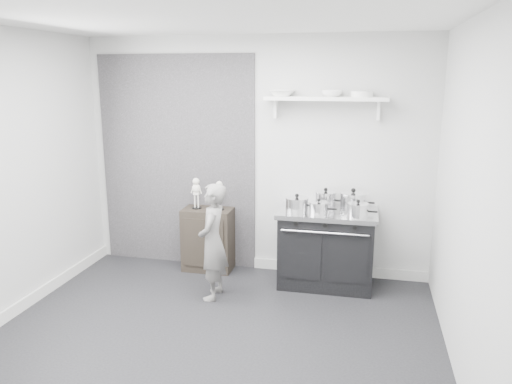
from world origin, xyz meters
TOP-DOWN VIEW (x-y plane):
  - ground at (0.00, 0.00)m, footprint 4.00×4.00m
  - room_shell at (-0.09, 0.15)m, footprint 4.02×3.62m
  - wall_shelf at (0.80, 1.68)m, footprint 1.30×0.26m
  - stove at (0.87, 1.48)m, footprint 1.05×0.66m
  - side_cabinet at (-0.53, 1.61)m, footprint 0.57×0.33m
  - child at (-0.24, 0.89)m, footprint 0.30×0.45m
  - pot_front_left at (0.55, 1.40)m, footprint 0.33×0.25m
  - pot_back_left at (0.84, 1.62)m, footprint 0.33×0.24m
  - pot_back_right at (1.13, 1.57)m, footprint 0.37×0.28m
  - pot_front_right at (1.19, 1.29)m, footprint 0.31×0.22m
  - pot_front_center at (0.79, 1.35)m, footprint 0.29×0.20m
  - skeleton_full at (-0.66, 1.61)m, footprint 0.12×0.07m
  - skeleton_torso at (-0.38, 1.61)m, footprint 0.11×0.07m
  - bowl_large at (0.33, 1.67)m, footprint 0.28×0.28m
  - bowl_small at (0.86, 1.67)m, footprint 0.22×0.22m
  - plate_stack at (1.17, 1.67)m, footprint 0.24×0.24m

SIDE VIEW (x-z plane):
  - ground at x=0.00m, z-range 0.00..0.00m
  - side_cabinet at x=-0.53m, z-range 0.00..0.74m
  - stove at x=0.87m, z-range 0.00..0.85m
  - child at x=-0.24m, z-range 0.00..1.21m
  - pot_front_center at x=0.79m, z-range 0.83..0.99m
  - pot_front_left at x=0.55m, z-range 0.83..1.01m
  - pot_front_right at x=1.19m, z-range 0.83..1.01m
  - pot_back_left at x=0.84m, z-range 0.83..1.04m
  - skeleton_torso at x=-0.38m, z-range 0.74..1.13m
  - pot_back_right at x=1.13m, z-range 0.82..1.06m
  - skeleton_full at x=-0.66m, z-range 0.74..1.16m
  - room_shell at x=-0.09m, z-range 0.28..2.99m
  - wall_shelf at x=0.80m, z-range 1.89..2.13m
  - plate_stack at x=1.17m, z-range 2.04..2.10m
  - bowl_small at x=0.86m, z-range 2.04..2.11m
  - bowl_large at x=0.33m, z-range 2.04..2.11m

